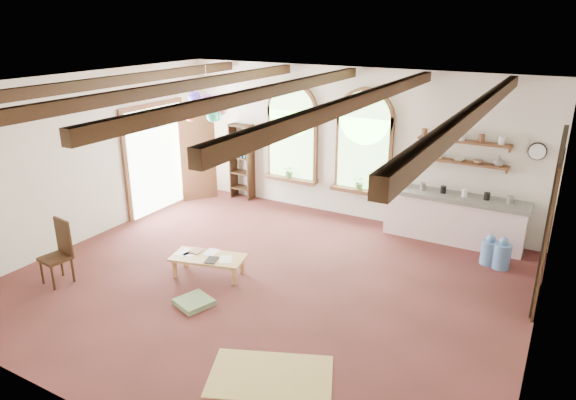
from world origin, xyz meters
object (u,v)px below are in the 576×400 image
Objects in this scene: coffee_table at (208,259)px; side_chair at (58,265)px; kitchen_counter at (453,218)px; balloon_cluster at (207,107)px.

coffee_table is 2.44m from side_chair.
coffee_table is (-3.26, -3.48, -0.17)m from kitchen_counter.
coffee_table is 1.25× the size of side_chair.
kitchen_counter is 7.18m from side_chair.
kitchen_counter is 2.01× the size of coffee_table.
side_chair is at bearing -137.19° from kitchen_counter.
coffee_table is at bearing 34.88° from side_chair.
side_chair is at bearing -145.12° from coffee_table.
balloon_cluster reaches higher than coffee_table.
side_chair reaches higher than kitchen_counter.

